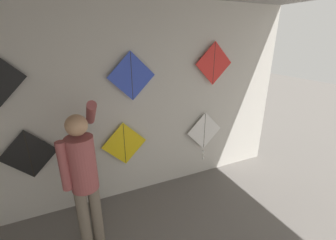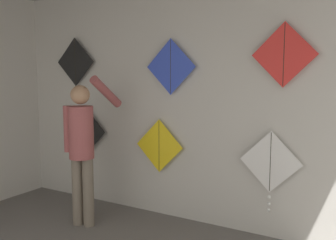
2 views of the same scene
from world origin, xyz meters
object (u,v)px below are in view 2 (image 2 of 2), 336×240
object	(u,v)px
kite_3	(75,62)
shopkeeper	(82,142)
kite_1	(159,146)
kite_4	(171,67)
kite_2	(270,165)
kite_5	(284,55)
kite_0	(86,131)

from	to	relation	value
kite_3	shopkeeper	bearing A→B (deg)	-43.11
kite_1	kite_3	world-z (taller)	kite_3
kite_4	kite_2	bearing A→B (deg)	-0.04
kite_3	kite_1	bearing A→B (deg)	0.00
kite_4	kite_1	bearing A→B (deg)	180.00
kite_3	kite_5	bearing A→B (deg)	0.00
kite_0	kite_2	xyz separation A→B (m)	(2.53, -0.00, -0.17)
kite_0	kite_5	world-z (taller)	kite_5
kite_5	kite_4	bearing A→B (deg)	180.00
shopkeeper	kite_4	world-z (taller)	kite_4
kite_4	kite_5	bearing A→B (deg)	0.00
kite_3	kite_5	world-z (taller)	kite_5
kite_1	kite_5	size ratio (longest dim) A/B	1.00
kite_1	kite_4	distance (m)	0.97
kite_3	kite_4	size ratio (longest dim) A/B	1.00
kite_1	kite_0	bearing A→B (deg)	180.00
kite_0	kite_3	xyz separation A→B (m)	(-0.17, 0.00, 0.93)
kite_1	kite_5	distance (m)	1.80
shopkeeper	kite_1	world-z (taller)	shopkeeper
kite_1	kite_2	distance (m)	1.36
kite_2	kite_5	xyz separation A→B (m)	(0.10, 0.00, 1.13)
kite_2	kite_3	bearing A→B (deg)	179.98
kite_2	kite_5	bearing A→B (deg)	0.44
kite_2	kite_3	distance (m)	2.91
kite_0	kite_4	distance (m)	1.58
shopkeeper	kite_5	world-z (taller)	kite_5
kite_2	kite_1	bearing A→B (deg)	179.97
shopkeeper	kite_2	distance (m)	2.08
kite_5	kite_1	bearing A→B (deg)	180.00
kite_3	kite_4	xyz separation A→B (m)	(1.50, 0.00, -0.08)
kite_3	kite_4	world-z (taller)	kite_3
shopkeeper	kite_3	xyz separation A→B (m)	(-0.74, 0.69, 0.93)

